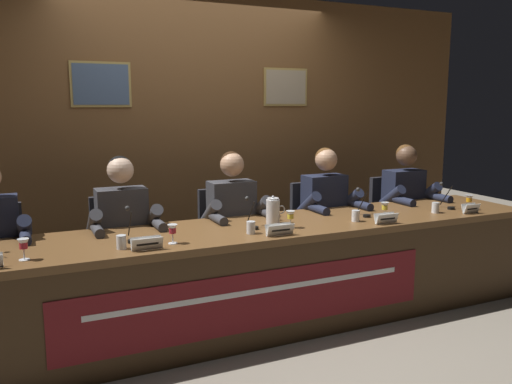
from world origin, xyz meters
TOP-DOWN VIEW (x-y plane):
  - ground_plane at (0.00, 0.00)m, footprint 12.00×12.00m
  - wall_back_panelled at (-0.00, 1.27)m, footprint 5.83×0.14m
  - conference_table at (-0.00, -0.12)m, footprint 4.63×0.82m
  - juice_glass_far_left at (-1.54, -0.22)m, footprint 0.06×0.06m
  - chair_left at (-0.87, 0.59)m, footprint 0.44×0.45m
  - panelist_left at (-0.87, 0.39)m, footprint 0.51×0.48m
  - nameplate_left at (-0.86, -0.30)m, footprint 0.19×0.06m
  - juice_glass_left at (-0.68, -0.22)m, footprint 0.06×0.06m
  - water_cup_left at (-0.99, -0.21)m, footprint 0.06×0.06m
  - microphone_left at (-0.90, -0.05)m, footprint 0.06×0.17m
  - chair_center at (0.00, 0.59)m, footprint 0.44×0.45m
  - panelist_center at (0.00, 0.39)m, footprint 0.51×0.48m
  - nameplate_center at (0.03, -0.31)m, footprint 0.19×0.06m
  - juice_glass_center at (0.20, -0.15)m, footprint 0.06×0.06m
  - water_cup_center at (-0.12, -0.19)m, footprint 0.06×0.06m
  - microphone_center at (-0.05, -0.04)m, footprint 0.06×0.17m
  - chair_right at (0.87, 0.59)m, footprint 0.44×0.45m
  - panelist_right at (0.87, 0.39)m, footprint 0.51×0.48m
  - nameplate_right at (0.90, -0.32)m, footprint 0.18×0.06m
  - juice_glass_right at (1.02, -0.16)m, footprint 0.06×0.06m
  - water_cup_right at (0.75, -0.17)m, footprint 0.06×0.06m
  - microphone_right at (0.91, -0.04)m, footprint 0.06×0.17m
  - chair_far_right at (1.73, 0.59)m, footprint 0.44×0.45m
  - panelist_far_right at (1.73, 0.39)m, footprint 0.51×0.48m
  - nameplate_far_right at (1.76, -0.30)m, footprint 0.15×0.06m
  - juice_glass_far_right at (1.86, -0.19)m, footprint 0.06×0.06m
  - water_cup_far_right at (1.52, -0.17)m, footprint 0.06×0.06m
  - microphone_far_right at (1.74, -0.07)m, footprint 0.06×0.17m
  - water_pitcher_central at (0.15, 0.02)m, footprint 0.15×0.10m

SIDE VIEW (x-z plane):
  - ground_plane at x=0.00m, z-range 0.00..0.00m
  - chair_left at x=-0.87m, z-range -0.01..0.91m
  - chair_center at x=0.00m, z-range -0.01..0.91m
  - chair_right at x=0.87m, z-range -0.01..0.91m
  - chair_far_right at x=1.73m, z-range -0.01..0.91m
  - conference_table at x=0.00m, z-range 0.15..0.90m
  - panelist_left at x=-0.87m, z-range 0.11..1.35m
  - panelist_center at x=0.00m, z-range 0.11..1.35m
  - panelist_right at x=0.87m, z-range 0.11..1.35m
  - panelist_far_right at x=1.73m, z-range 0.11..1.35m
  - water_cup_left at x=-0.99m, z-range 0.74..0.82m
  - water_cup_center at x=-0.12m, z-range 0.74..0.82m
  - water_cup_right at x=0.75m, z-range 0.74..0.82m
  - water_cup_far_right at x=1.52m, z-range 0.74..0.82m
  - nameplate_left at x=-0.86m, z-range 0.75..0.82m
  - nameplate_center at x=0.03m, z-range 0.75..0.82m
  - nameplate_right at x=0.90m, z-range 0.75..0.82m
  - nameplate_far_right at x=1.76m, z-range 0.75..0.82m
  - microphone_left at x=-0.90m, z-range 0.71..0.93m
  - microphone_center at x=-0.05m, z-range 0.71..0.93m
  - microphone_right at x=0.91m, z-range 0.71..0.93m
  - microphone_far_right at x=1.74m, z-range 0.71..0.93m
  - juice_glass_far_left at x=-1.54m, z-range 0.77..0.89m
  - juice_glass_left at x=-0.68m, z-range 0.77..0.89m
  - juice_glass_center at x=0.20m, z-range 0.77..0.89m
  - juice_glass_right at x=1.02m, z-range 0.77..0.89m
  - juice_glass_far_right at x=1.86m, z-range 0.77..0.89m
  - water_pitcher_central at x=0.15m, z-range 0.73..0.94m
  - wall_back_panelled at x=0.00m, z-range 0.00..2.60m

